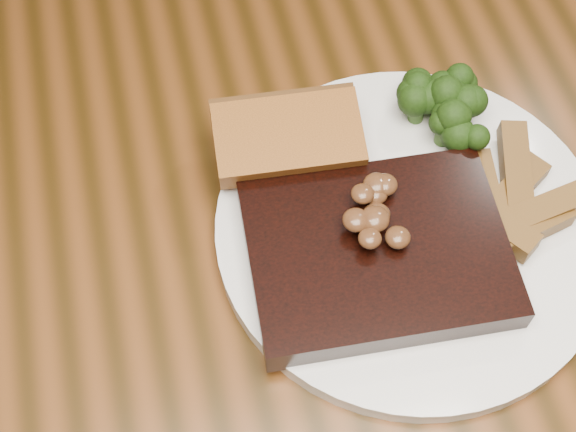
# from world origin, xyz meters

# --- Properties ---
(dining_table) EXTENTS (1.60, 0.90, 0.75)m
(dining_table) POSITION_xyz_m (0.00, 0.00, 0.66)
(dining_table) COLOR #542D10
(dining_table) RESTS_ON ground
(plate) EXTENTS (0.35, 0.35, 0.01)m
(plate) POSITION_xyz_m (0.09, -0.01, 0.76)
(plate) COLOR white
(plate) RESTS_ON dining_table
(steak) EXTENTS (0.19, 0.15, 0.03)m
(steak) POSITION_xyz_m (0.06, -0.04, 0.78)
(steak) COLOR black
(steak) RESTS_ON plate
(steak_bone) EXTENTS (0.13, 0.02, 0.02)m
(steak_bone) POSITION_xyz_m (0.06, -0.10, 0.77)
(steak_bone) COLOR beige
(steak_bone) RESTS_ON plate
(mushroom_pile) EXTENTS (0.06, 0.06, 0.03)m
(mushroom_pile) POSITION_xyz_m (0.06, -0.02, 0.80)
(mushroom_pile) COLOR #513019
(mushroom_pile) RESTS_ON steak
(garlic_bread) EXTENTS (0.12, 0.07, 0.02)m
(garlic_bread) POSITION_xyz_m (0.01, 0.06, 0.77)
(garlic_bread) COLOR #94551B
(garlic_bread) RESTS_ON plate
(potato_wedges) EXTENTS (0.10, 0.10, 0.02)m
(potato_wedges) POSITION_xyz_m (0.17, -0.03, 0.77)
(potato_wedges) COLOR brown
(potato_wedges) RESTS_ON plate
(broccoli_cluster) EXTENTS (0.07, 0.07, 0.04)m
(broccoli_cluster) POSITION_xyz_m (0.14, 0.07, 0.78)
(broccoli_cluster) COLOR #19330B
(broccoli_cluster) RESTS_ON plate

